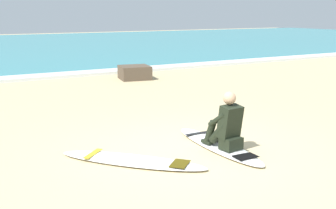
{
  "coord_description": "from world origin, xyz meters",
  "views": [
    {
      "loc": [
        -3.51,
        -5.53,
        2.27
      ],
      "look_at": [
        0.3,
        1.18,
        0.55
      ],
      "focal_mm": 44.64,
      "sensor_mm": 36.0,
      "label": 1
    }
  ],
  "objects_px": {
    "shoreline_rock": "(135,73)",
    "surfboard_main": "(218,145)",
    "surfer_seated": "(226,126)",
    "surfboard_spare_near": "(132,160)"
  },
  "relations": [
    {
      "from": "surfboard_main",
      "to": "surfer_seated",
      "type": "distance_m",
      "value": 0.47
    },
    {
      "from": "surfboard_main",
      "to": "surfboard_spare_near",
      "type": "relative_size",
      "value": 1.11
    },
    {
      "from": "shoreline_rock",
      "to": "surfboard_main",
      "type": "bearing_deg",
      "value": -104.42
    },
    {
      "from": "surfboard_spare_near",
      "to": "shoreline_rock",
      "type": "bearing_deg",
      "value": 64.6
    },
    {
      "from": "surfboard_main",
      "to": "surfboard_spare_near",
      "type": "bearing_deg",
      "value": 178.3
    },
    {
      "from": "shoreline_rock",
      "to": "surfer_seated",
      "type": "bearing_deg",
      "value": -104.11
    },
    {
      "from": "surfboard_main",
      "to": "shoreline_rock",
      "type": "distance_m",
      "value": 7.64
    },
    {
      "from": "surfboard_spare_near",
      "to": "surfer_seated",
      "type": "bearing_deg",
      "value": -10.71
    },
    {
      "from": "surfboard_main",
      "to": "shoreline_rock",
      "type": "height_order",
      "value": "shoreline_rock"
    },
    {
      "from": "surfer_seated",
      "to": "shoreline_rock",
      "type": "relative_size",
      "value": 0.95
    }
  ]
}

